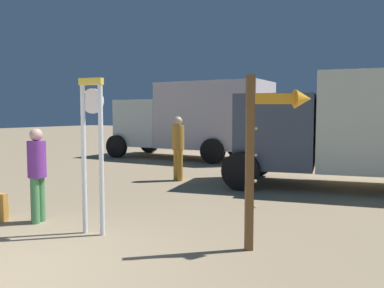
% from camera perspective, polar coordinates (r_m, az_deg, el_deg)
% --- Properties ---
extents(standing_clock, '(0.40, 0.16, 2.32)m').
position_cam_1_polar(standing_clock, '(6.23, -13.69, 0.31)').
color(standing_clock, white).
rests_on(standing_clock, ground_plane).
extents(arrow_sign, '(0.79, 0.66, 2.30)m').
position_cam_1_polar(arrow_sign, '(5.45, 10.82, 1.25)').
color(arrow_sign, brown).
rests_on(arrow_sign, ground_plane).
extents(person_near_clock, '(0.30, 0.30, 1.56)m').
position_cam_1_polar(person_near_clock, '(7.22, -20.74, -3.43)').
color(person_near_clock, '#478851').
rests_on(person_near_clock, ground_plane).
extents(person_distant, '(0.33, 0.33, 1.71)m').
position_cam_1_polar(person_distant, '(10.92, -1.95, -0.13)').
color(person_distant, '#C7872D').
rests_on(person_distant, ground_plane).
extents(box_truck_far, '(6.50, 3.00, 2.97)m').
position_cam_1_polar(box_truck_far, '(16.17, 0.55, 3.62)').
color(box_truck_far, silver).
rests_on(box_truck_far, ground_plane).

